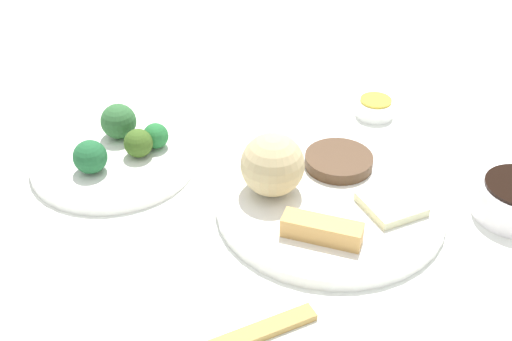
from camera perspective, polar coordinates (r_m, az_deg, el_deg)
The scene contains 13 objects.
tabletop at distance 0.84m, azimuth 4.24°, elevation -4.11°, with size 2.20×2.20×0.02m, color white.
main_plate at distance 0.83m, azimuth 6.57°, elevation -2.96°, with size 0.29×0.29×0.02m, color white.
rice_scoop at distance 0.81m, azimuth 1.48°, elevation 0.51°, with size 0.08×0.08×0.08m, color tan.
spring_roll at distance 0.76m, azimuth 5.85°, elevation -5.24°, with size 0.10×0.03×0.03m, color tan.
crab_rangoon_wonton at distance 0.82m, azimuth 11.89°, elevation -2.94°, with size 0.07×0.07×0.01m, color beige.
stir_fry_heap at distance 0.89m, azimuth 7.34°, elevation 0.86°, with size 0.09×0.09×0.02m, color #4E3623.
broccoli_plate at distance 0.93m, azimuth -12.40°, elevation 0.90°, with size 0.23×0.23×0.01m, color white.
broccoli_floret_0 at distance 0.96m, azimuth -12.08°, elevation 4.28°, with size 0.05×0.05×0.05m, color #306333.
broccoli_floret_1 at distance 0.89m, azimuth -14.47°, elevation 1.17°, with size 0.05×0.05×0.05m, color #205F33.
broccoli_floret_2 at distance 0.91m, azimuth -10.38°, elevation 2.40°, with size 0.04×0.04×0.04m, color #3C5E1F.
broccoli_floret_3 at distance 0.93m, azimuth -8.88°, elevation 3.05°, with size 0.04×0.04×0.04m, color #246D33.
sauce_ramekin_hot_mustard at distance 1.04m, azimuth 10.49°, elevation 5.44°, with size 0.06×0.06×0.03m, color white.
sauce_ramekin_hot_mustard_liquid at distance 1.03m, azimuth 10.57°, elevation 6.13°, with size 0.05×0.05×0.00m, color yellow.
Camera 1 is at (-0.63, 0.14, 0.55)m, focal length 45.17 mm.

